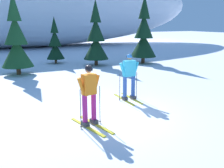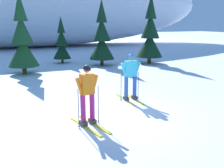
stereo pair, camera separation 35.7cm
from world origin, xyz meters
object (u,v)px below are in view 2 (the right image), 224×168
at_px(skier_cyan_jacket, 131,76).
at_px(pine_tree_center, 22,41).
at_px(pine_tree_right, 102,38).
at_px(pine_tree_far_right, 150,35).
at_px(pine_tree_center_right, 62,44).
at_px(skier_orange_jacket, 87,94).

height_order(skier_cyan_jacket, pine_tree_center, pine_tree_center).
bearing_deg(pine_tree_right, pine_tree_far_right, -10.28).
xyz_separation_m(pine_tree_center_right, pine_tree_right, (2.29, -2.19, 0.47)).
distance_m(skier_orange_jacket, pine_tree_center_right, 12.29).
xyz_separation_m(skier_cyan_jacket, pine_tree_far_right, (5.65, 7.56, 1.08)).
xyz_separation_m(skier_cyan_jacket, pine_tree_right, (2.15, 8.19, 0.91)).
bearing_deg(pine_tree_center_right, skier_cyan_jacket, -89.19).
bearing_deg(pine_tree_far_right, pine_tree_center, -177.86).
bearing_deg(pine_tree_center_right, pine_tree_far_right, -25.96).
height_order(pine_tree_right, pine_tree_far_right, pine_tree_far_right).
distance_m(pine_tree_center_right, pine_tree_right, 3.20).
height_order(pine_tree_center_right, pine_tree_right, pine_tree_right).
bearing_deg(pine_tree_center_right, pine_tree_right, -43.63).
distance_m(skier_cyan_jacket, pine_tree_right, 8.52).
xyz_separation_m(skier_orange_jacket, pine_tree_right, (4.48, 9.89, 0.94)).
height_order(skier_cyan_jacket, pine_tree_right, pine_tree_right).
distance_m(skier_cyan_jacket, pine_tree_far_right, 9.50).
relative_size(pine_tree_center_right, pine_tree_far_right, 0.69).
xyz_separation_m(skier_orange_jacket, pine_tree_far_right, (7.98, 9.26, 1.10)).
relative_size(skier_cyan_jacket, pine_tree_center, 0.39).
bearing_deg(pine_tree_center, pine_tree_far_right, 2.14).
bearing_deg(pine_tree_right, pine_tree_center, -169.72).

